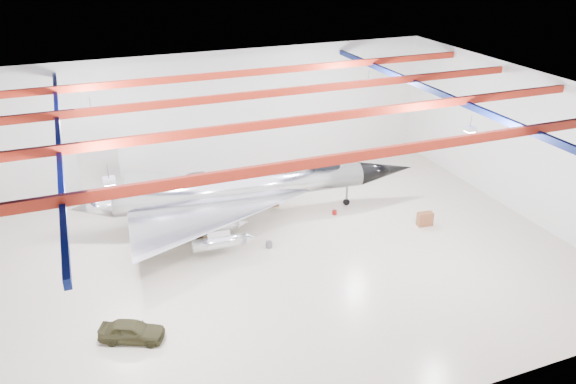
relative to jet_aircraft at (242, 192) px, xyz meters
name	(u,v)px	position (x,y,z in m)	size (l,w,h in m)	color
floor	(273,256)	(0.30, -5.75, -2.35)	(40.00, 40.00, 0.00)	beige
wall_back	(212,116)	(0.30, 9.25, 3.15)	(40.00, 40.00, 0.00)	silver
wall_right	(521,142)	(20.30, -5.75, 3.15)	(30.00, 30.00, 0.00)	silver
ceiling	(270,98)	(0.30, -5.75, 8.65)	(40.00, 40.00, 0.00)	#0A0F38
ceiling_structure	(271,109)	(0.30, -5.75, 7.98)	(39.50, 29.50, 1.08)	maroon
jet_aircraft	(242,192)	(0.00, 0.00, 0.00)	(26.26, 16.07, 7.16)	silver
jeep	(132,331)	(-9.66, -11.08, -1.75)	(1.40, 3.48, 1.19)	#312E18
desk	(425,219)	(12.35, -5.83, -1.82)	(1.15, 0.57, 1.05)	brown
crate_ply	(203,242)	(-3.70, -2.52, -2.14)	(0.60, 0.48, 0.42)	olive
toolbox_red	(242,200)	(0.85, 2.96, -2.20)	(0.41, 0.33, 0.29)	maroon
engine_drum	(269,245)	(0.44, -4.61, -2.14)	(0.46, 0.46, 0.42)	#59595B
parts_bin	(274,203)	(3.02, 1.33, -2.11)	(0.67, 0.54, 0.47)	olive
tool_chest	(334,212)	(6.85, -1.77, -2.18)	(0.37, 0.37, 0.33)	maroon
oil_barrel	(199,226)	(-3.41, -0.07, -2.17)	(0.51, 0.41, 0.36)	olive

